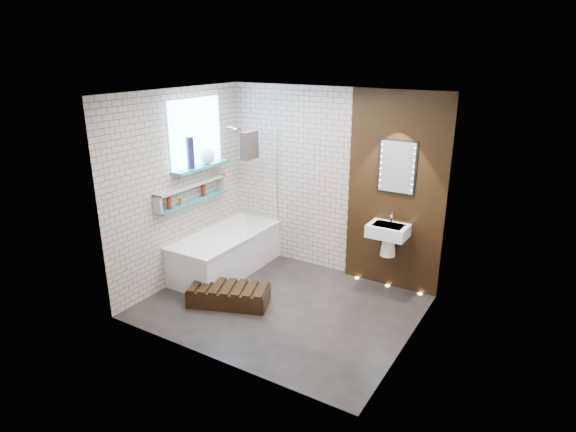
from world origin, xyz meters
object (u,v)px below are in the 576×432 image
Objects in this scene: bath_screen at (262,182)px; led_mirror at (397,167)px; washbasin at (388,235)px; walnut_step at (229,296)px; bathtub at (226,252)px.

led_mirror is at bearing 10.66° from bath_screen.
washbasin reaches higher than walnut_step.
bathtub is at bearing 129.80° from walnut_step.
washbasin is 2.18m from walnut_step.
walnut_step is at bearing -50.20° from bathtub.
washbasin is at bearing -90.00° from led_mirror.
led_mirror reaches higher than bath_screen.
bathtub is 1.75× the size of walnut_step.
bath_screen is 1.89m from washbasin.
washbasin is at bearing 41.56° from walnut_step.
washbasin is at bearing 16.01° from bathtub.
led_mirror is at bearing 44.67° from walnut_step.
walnut_step is at bearing -77.22° from bath_screen.
walnut_step is (0.27, -1.19, -1.17)m from bath_screen.
bath_screen is 1.41× the size of walnut_step.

